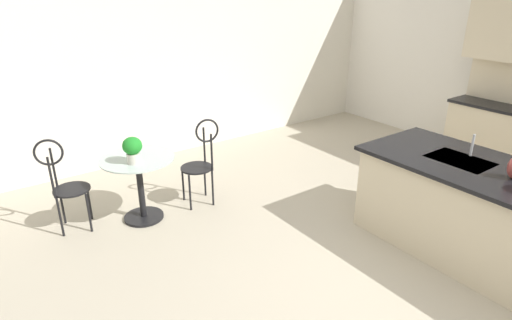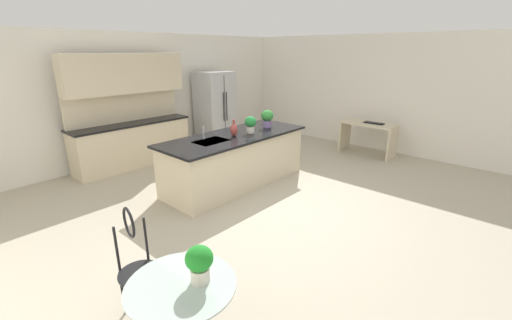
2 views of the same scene
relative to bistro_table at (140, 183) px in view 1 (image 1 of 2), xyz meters
name	(u,v)px [view 1 (image 1 of 2)]	position (x,y,z in m)	size (l,w,h in m)	color
ground_plane	(415,286)	(2.54, 1.47, -0.45)	(40.00, 40.00, 0.00)	#B2A893
wall_left_window	(183,64)	(-1.72, 1.47, 0.90)	(0.12, 7.80, 2.70)	silver
kitchen_island	(508,226)	(2.84, 2.32, 0.02)	(2.80, 1.06, 0.92)	beige
bistro_table	(140,183)	(0.00, 0.00, 0.00)	(0.80, 0.80, 0.74)	black
chair_near_window	(201,158)	(0.05, 0.74, 0.13)	(0.44, 0.51, 1.04)	black
chair_by_island	(64,181)	(-0.25, -0.72, 0.13)	(0.47, 0.52, 1.04)	black
sink_faucet	(472,145)	(2.29, 2.50, 0.58)	(0.02, 0.02, 0.22)	#B2B5BA
potted_plant_on_table	(133,148)	(0.12, -0.08, 0.46)	(0.20, 0.20, 0.28)	beige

